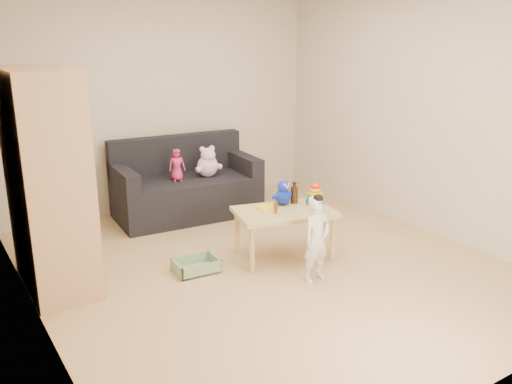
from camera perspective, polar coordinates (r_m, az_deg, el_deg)
room at (r=4.75m, az=1.13°, el=6.71°), size 4.50×4.50×4.50m
wardrobe at (r=4.79m, az=-21.11°, el=1.02°), size 0.51×1.03×1.85m
sofa at (r=6.45m, az=-7.25°, el=-0.52°), size 1.70×0.94×0.46m
play_table at (r=5.22m, az=2.98°, el=-4.45°), size 1.04×0.79×0.49m
storage_bin at (r=5.03m, az=-6.32°, el=-7.66°), size 0.42×0.33×0.12m
toddler at (r=4.74m, az=6.39°, el=-5.08°), size 0.30×0.22×0.75m
pink_bear at (r=6.41m, az=-5.13°, el=2.99°), size 0.28×0.25×0.31m
doll at (r=6.25m, az=-8.33°, el=2.82°), size 0.21×0.16×0.37m
ring_stacker at (r=5.29m, az=6.24°, el=-0.49°), size 0.19×0.19×0.21m
brown_bottle at (r=5.34m, az=4.06°, el=-0.23°), size 0.07×0.07×0.21m
blue_plush at (r=5.27m, az=2.87°, el=0.00°), size 0.26×0.24×0.25m
wooden_figure at (r=5.03m, az=2.09°, el=-1.60°), size 0.06×0.06×0.12m
yellow_book at (r=5.19m, az=1.18°, el=-1.63°), size 0.19×0.19×0.01m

